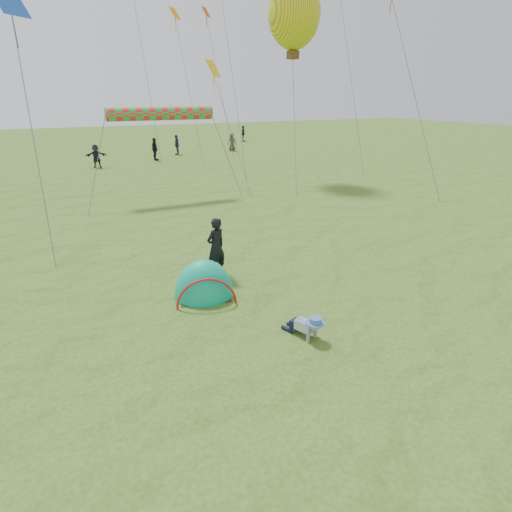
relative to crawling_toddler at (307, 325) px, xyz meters
name	(u,v)px	position (x,y,z in m)	size (l,w,h in m)	color
ground	(276,342)	(-0.70, 0.12, -0.28)	(140.00, 140.00, 0.00)	#295A1A
crawling_toddler	(307,325)	(0.00, 0.00, 0.00)	(0.52, 0.74, 0.57)	black
popup_tent	(205,296)	(-1.36, 2.80, -0.28)	(1.56, 1.28, 2.02)	#01969D
standing_adult	(216,247)	(-0.58, 3.94, 0.58)	(0.63, 0.41, 1.73)	black
crowd_person_2	(155,149)	(2.98, 27.13, 0.61)	(1.04, 0.43, 1.78)	black
crowd_person_4	(232,142)	(10.94, 29.94, 0.53)	(0.80, 0.52, 1.63)	#43332F
crowd_person_8	(177,145)	(5.51, 29.67, 0.58)	(1.01, 0.42, 1.72)	#252E44
crowd_person_11	(96,156)	(-1.66, 25.57, 0.54)	(1.52, 0.49, 1.64)	black
crowd_person_14	(243,134)	(15.43, 37.28, 0.59)	(1.03, 0.43, 1.75)	#213039
balloon_kite	(294,18)	(9.28, 16.46, 8.75)	(3.02, 3.02, 4.23)	#B9F414
rainbow_tube_kite	(161,114)	(0.64, 14.30, 3.82)	(0.64, 0.64, 5.14)	red
diamond_kite_1	(206,12)	(7.86, 27.20, 10.58)	(0.86, 0.86, 0.00)	#F34500
diamond_kite_2	(175,13)	(5.27, 26.79, 10.25)	(0.94, 0.94, 0.00)	orange
diamond_kite_4	(9,0)	(-4.84, 11.59, 7.62)	(1.16, 1.16, 0.00)	#1D4CB5
diamond_kite_7	(213,68)	(4.52, 17.22, 6.06)	(1.04, 1.04, 0.00)	#F8B312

